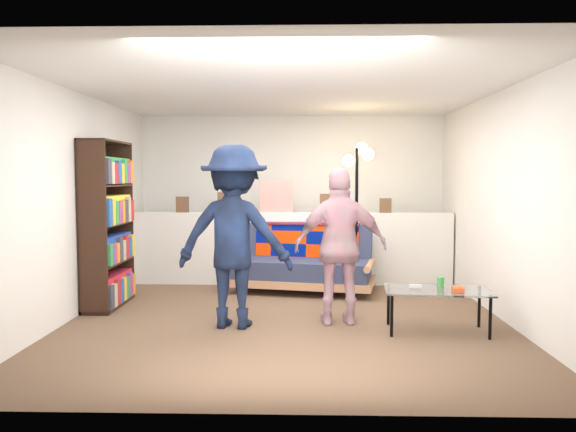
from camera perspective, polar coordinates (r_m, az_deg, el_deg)
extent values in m
plane|color=brown|center=(6.11, -0.10, -10.13)|extent=(5.00, 5.00, 0.00)
cube|color=silver|center=(8.43, 0.39, 2.01)|extent=(4.50, 0.10, 2.40)
cube|color=silver|center=(6.41, -20.66, 1.13)|extent=(0.10, 5.00, 2.40)
cube|color=silver|center=(6.29, 20.86, 1.07)|extent=(0.10, 5.00, 2.40)
cube|color=white|center=(6.00, -0.11, 12.70)|extent=(4.50, 5.00, 0.10)
cube|color=silver|center=(7.79, 0.28, -3.32)|extent=(4.45, 0.15, 1.00)
cube|color=brown|center=(7.89, -10.68, 1.15)|extent=(0.18, 0.02, 0.22)
cube|color=brown|center=(7.79, -6.36, 1.38)|extent=(0.22, 0.02, 0.28)
cube|color=white|center=(7.72, -1.21, 2.01)|extent=(0.45, 0.02, 0.45)
cube|color=brown|center=(7.72, 3.99, 1.30)|extent=(0.20, 0.02, 0.26)
cube|color=brown|center=(7.80, 9.87, 1.06)|extent=(0.16, 0.02, 0.20)
cube|color=tan|center=(7.33, 1.50, -6.60)|extent=(1.95, 1.16, 0.10)
cube|color=#2D3451|center=(7.26, 1.43, -5.40)|extent=(1.83, 1.00, 0.23)
cube|color=#2D3451|center=(7.57, 1.98, -2.81)|extent=(1.74, 0.57, 0.54)
cylinder|color=tan|center=(7.51, -4.98, -4.50)|extent=(0.25, 0.82, 0.09)
cylinder|color=tan|center=(7.17, 8.31, -4.93)|extent=(0.25, 0.82, 0.09)
cube|color=navy|center=(7.49, 1.87, -2.88)|extent=(1.38, 0.37, 0.50)
cube|color=navy|center=(7.59, 2.06, -0.75)|extent=(1.41, 0.51, 0.03)
sphere|color=#CD5212|center=(7.15, 4.83, -3.46)|extent=(0.29, 0.29, 0.29)
cube|color=black|center=(6.81, -19.07, -0.78)|extent=(0.02, 0.95, 1.90)
cube|color=black|center=(6.33, -19.30, -1.14)|extent=(0.32, 0.02, 1.90)
cube|color=black|center=(7.20, -16.67, -0.48)|extent=(0.32, 0.02, 1.90)
cube|color=black|center=(6.75, -18.07, 7.18)|extent=(0.32, 0.95, 0.02)
cube|color=black|center=(6.90, -17.73, -8.50)|extent=(0.32, 0.95, 0.04)
cube|color=black|center=(6.81, -17.82, -4.51)|extent=(0.32, 0.91, 0.02)
cube|color=black|center=(6.76, -17.90, -0.79)|extent=(0.32, 0.91, 0.02)
cube|color=black|center=(6.74, -17.98, 2.97)|extent=(0.32, 0.91, 0.02)
cube|color=red|center=(6.86, -17.60, -6.96)|extent=(0.23, 0.89, 0.32)
cube|color=#223F94|center=(6.78, -17.68, -3.10)|extent=(0.23, 0.89, 0.30)
cube|color=yellow|center=(6.75, -17.76, 0.64)|extent=(0.23, 0.89, 0.32)
cube|color=green|center=(6.74, -17.84, 4.41)|extent=(0.23, 0.89, 0.30)
cylinder|color=black|center=(5.40, 10.50, -9.94)|extent=(0.03, 0.03, 0.40)
cylinder|color=black|center=(5.54, 19.86, -9.76)|extent=(0.03, 0.03, 0.40)
cylinder|color=black|center=(5.82, 10.17, -8.91)|extent=(0.03, 0.03, 0.40)
cylinder|color=black|center=(5.95, 18.85, -8.78)|extent=(0.03, 0.03, 0.40)
cube|color=silver|center=(5.62, 14.92, -7.29)|extent=(1.03, 0.62, 0.02)
cube|color=silver|center=(5.63, 12.85, -6.97)|extent=(0.12, 0.06, 0.03)
cube|color=#E05427|center=(5.56, 16.88, -7.13)|extent=(0.11, 0.15, 0.04)
cylinder|color=green|center=(5.73, 15.24, -6.47)|extent=(0.07, 0.07, 0.10)
cylinder|color=black|center=(7.51, 6.91, -7.37)|extent=(0.34, 0.34, 0.03)
cylinder|color=black|center=(7.38, 6.97, -0.37)|extent=(0.05, 0.05, 1.87)
sphere|color=#FFC672|center=(7.45, 6.15, 5.60)|extent=(0.15, 0.15, 0.15)
sphere|color=#FFC672|center=(7.29, 8.12, 6.22)|extent=(0.15, 0.15, 0.15)
sphere|color=#FFC672|center=(7.49, 7.46, 6.84)|extent=(0.15, 0.15, 0.15)
imported|color=black|center=(5.59, -5.52, -2.08)|extent=(1.25, 0.82, 1.81)
imported|color=pink|center=(5.69, 5.38, -3.08)|extent=(0.95, 0.44, 1.59)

